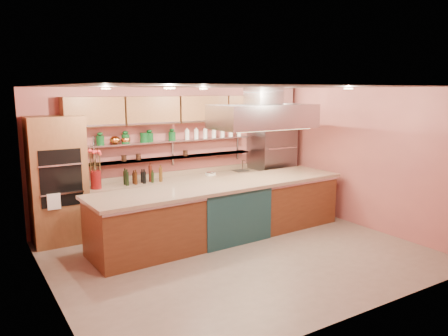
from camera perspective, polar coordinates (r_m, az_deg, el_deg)
floor at (r=7.60m, az=1.95°, el=-11.13°), size 6.00×5.00×0.02m
ceiling at (r=7.08m, az=2.09°, el=10.58°), size 6.00×5.00×0.02m
wall_back at (r=9.36m, az=-6.53°, el=1.81°), size 6.00×0.04×2.80m
wall_front at (r=5.37m, az=17.10°, el=-4.84°), size 6.00×0.04×2.80m
wall_left at (r=6.10m, az=-22.12°, el=-3.35°), size 0.04×5.00×2.80m
wall_right at (r=9.20m, az=17.74°, el=1.25°), size 0.04×5.00×2.80m
oven_stack at (r=8.35m, az=-20.90°, el=-1.55°), size 0.95×0.64×2.30m
refrigerator at (r=10.34m, az=6.23°, el=0.64°), size 0.95×0.72×2.10m
back_counter at (r=9.25m, az=-5.90°, el=-4.18°), size 3.84×0.64×0.93m
wall_shelf_lower at (r=9.23m, az=-6.46°, el=1.38°), size 3.60×0.26×0.03m
wall_shelf_upper at (r=9.18m, az=-6.50°, el=3.54°), size 3.60×0.26×0.03m
upper_cabinets at (r=9.11m, az=-6.16°, el=7.59°), size 4.60×0.36×0.55m
range_hood at (r=8.45m, az=5.13°, el=6.74°), size 2.00×1.00×0.45m
ceiling_downlights at (r=7.25m, az=1.19°, el=10.33°), size 4.00×2.80×0.02m
island at (r=8.23m, az=-0.10°, el=-5.55°), size 5.02×1.30×1.04m
flower_vase at (r=8.48m, az=-16.38°, el=-1.45°), size 0.25×0.25×0.34m
oil_bottle_cluster at (r=8.77m, az=-10.50°, el=-1.10°), size 0.85×0.35×0.26m
kitchen_scale at (r=9.44m, az=-1.78°, el=-0.64°), size 0.21×0.18×0.10m
bar_faucet at (r=9.98m, az=2.40°, el=0.34°), size 0.03×0.03×0.24m
copper_kettle at (r=8.71m, az=-14.06°, el=3.57°), size 0.25×0.25×0.16m
green_canister at (r=8.91m, az=-10.40°, el=3.95°), size 0.20×0.20×0.19m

